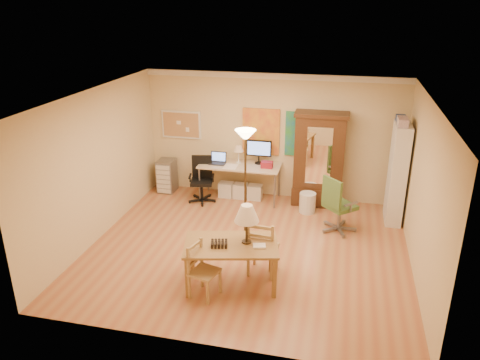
% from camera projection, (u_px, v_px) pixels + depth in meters
% --- Properties ---
extents(floor, '(5.50, 5.50, 0.00)m').
position_uv_depth(floor, '(248.00, 249.00, 8.24)').
color(floor, '#AF633E').
rests_on(floor, ground).
extents(crown_molding, '(5.50, 0.08, 0.12)m').
position_uv_depth(crown_molding, '(274.00, 76.00, 9.51)').
color(crown_molding, white).
rests_on(crown_molding, floor).
extents(corkboard, '(0.90, 0.04, 0.62)m').
position_uv_depth(corkboard, '(181.00, 125.00, 10.36)').
color(corkboard, tan).
rests_on(corkboard, floor).
extents(art_panel_left, '(0.80, 0.04, 1.00)m').
position_uv_depth(art_panel_left, '(261.00, 132.00, 10.00)').
color(art_panel_left, yellow).
rests_on(art_panel_left, floor).
extents(art_panel_right, '(0.75, 0.04, 0.95)m').
position_uv_depth(art_panel_right, '(303.00, 134.00, 9.81)').
color(art_panel_right, teal).
rests_on(art_panel_right, floor).
extents(dining_table, '(1.55, 1.13, 1.31)m').
position_uv_depth(dining_table, '(237.00, 235.00, 6.96)').
color(dining_table, brown).
rests_on(dining_table, floor).
extents(ladder_chair_back, '(0.47, 0.45, 0.95)m').
position_uv_depth(ladder_chair_back, '(263.00, 249.00, 7.36)').
color(ladder_chair_back, '#A7854C').
rests_on(ladder_chair_back, floor).
extents(ladder_chair_left, '(0.47, 0.48, 0.84)m').
position_uv_depth(ladder_chair_left, '(203.00, 272.00, 6.83)').
color(ladder_chair_left, '#A7854C').
rests_on(ladder_chair_left, floor).
extents(torchiere_lamp, '(0.37, 0.37, 2.03)m').
position_uv_depth(torchiere_lamp, '(245.00, 152.00, 8.10)').
color(torchiere_lamp, '#42321A').
rests_on(torchiere_lamp, floor).
extents(computer_desk, '(1.74, 0.76, 1.31)m').
position_uv_depth(computer_desk, '(242.00, 178.00, 10.15)').
color(computer_desk, beige).
rests_on(computer_desk, floor).
extents(office_chair_black, '(0.61, 0.61, 0.98)m').
position_uv_depth(office_chair_black, '(202.00, 190.00, 10.09)').
color(office_chair_black, black).
rests_on(office_chair_black, floor).
extents(office_chair_green, '(0.70, 0.70, 1.10)m').
position_uv_depth(office_chair_green, '(338.00, 217.00, 8.77)').
color(office_chair_green, slate).
rests_on(office_chair_green, floor).
extents(drawer_cart, '(0.37, 0.44, 0.74)m').
position_uv_depth(drawer_cart, '(167.00, 176.00, 10.57)').
color(drawer_cart, slate).
rests_on(drawer_cart, floor).
extents(armoire, '(1.08, 0.51, 1.99)m').
position_uv_depth(armoire, '(319.00, 165.00, 9.74)').
color(armoire, '#321E0D').
rests_on(armoire, floor).
extents(bookshelf, '(0.29, 0.78, 1.96)m').
position_uv_depth(bookshelf, '(397.00, 174.00, 8.98)').
color(bookshelf, white).
rests_on(bookshelf, floor).
extents(wastebin, '(0.34, 0.34, 0.42)m').
position_uv_depth(wastebin, '(307.00, 203.00, 9.58)').
color(wastebin, silver).
rests_on(wastebin, floor).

